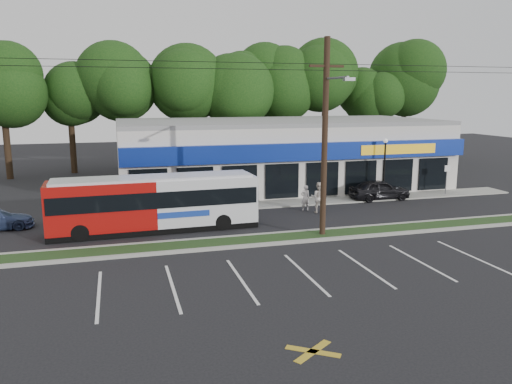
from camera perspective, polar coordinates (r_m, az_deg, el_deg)
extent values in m
plane|color=black|center=(24.36, 1.97, -6.20)|extent=(120.00, 120.00, 0.00)
cube|color=#1B3415|center=(25.26, 1.28, -5.42)|extent=(40.00, 1.60, 0.12)
cube|color=#9E9E93|center=(24.48, 1.87, -5.94)|extent=(40.00, 0.25, 0.14)
cube|color=#9E9E93|center=(26.04, 0.73, -4.90)|extent=(40.00, 0.25, 0.14)
cube|color=#9E9E93|center=(34.19, 5.38, -1.14)|extent=(32.00, 2.20, 0.10)
cube|color=beige|center=(40.47, 2.53, 4.29)|extent=(25.00, 12.00, 5.00)
cube|color=navy|center=(34.53, 5.80, 4.60)|extent=(25.00, 0.50, 1.20)
cube|color=black|center=(34.98, 5.63, 1.38)|extent=(24.00, 0.12, 2.40)
cube|color=gold|center=(37.42, 16.02, 4.73)|extent=(6.00, 0.06, 0.70)
cube|color=gray|center=(40.25, 2.57, 8.04)|extent=(25.00, 12.00, 0.30)
cylinder|color=black|center=(25.37, 7.86, 5.92)|extent=(0.30, 0.30, 10.00)
cube|color=black|center=(25.32, 8.08, 14.06)|extent=(1.80, 0.12, 0.12)
cylinder|color=#59595E|center=(24.20, 9.21, 12.76)|extent=(0.10, 2.40, 0.10)
cube|color=#59595E|center=(23.02, 10.59, 12.56)|extent=(0.50, 0.25, 0.15)
cylinder|color=black|center=(24.28, 1.37, 14.54)|extent=(50.00, 0.02, 0.02)
cylinder|color=black|center=(24.27, 1.37, 13.83)|extent=(50.00, 0.02, 0.02)
cylinder|color=black|center=(36.25, 14.44, 2.38)|extent=(0.12, 0.12, 4.00)
sphere|color=silver|center=(36.01, 14.60, 5.69)|extent=(0.30, 0.30, 0.30)
cylinder|color=#59595E|center=(38.96, 20.91, 1.24)|extent=(0.06, 0.06, 2.20)
cube|color=white|center=(38.79, 21.04, 2.54)|extent=(0.45, 0.04, 0.45)
cylinder|color=black|center=(49.17, -26.19, 4.78)|extent=(0.56, 0.56, 5.72)
sphere|color=black|center=(48.99, -26.75, 11.29)|extent=(6.76, 6.76, 6.76)
cylinder|color=black|center=(48.51, -20.36, 5.15)|extent=(0.56, 0.56, 5.72)
sphere|color=black|center=(48.34, -20.81, 11.75)|extent=(6.76, 6.76, 6.76)
cylinder|color=black|center=(48.37, -14.43, 5.48)|extent=(0.56, 0.56, 5.72)
sphere|color=black|center=(48.20, -14.75, 12.10)|extent=(6.76, 6.76, 6.76)
cylinder|color=black|center=(48.74, -8.52, 5.74)|extent=(0.56, 0.56, 5.72)
sphere|color=black|center=(48.57, -8.71, 12.32)|extent=(6.76, 6.76, 6.76)
cylinder|color=black|center=(49.62, -2.76, 5.93)|extent=(0.56, 0.56, 5.72)
sphere|color=black|center=(49.45, -2.82, 12.40)|extent=(6.76, 6.76, 6.76)
cylinder|color=black|center=(50.97, 2.76, 6.07)|extent=(0.56, 0.56, 5.72)
sphere|color=black|center=(50.81, 2.82, 12.36)|extent=(6.76, 6.76, 6.76)
cylinder|color=black|center=(52.77, 7.94, 6.14)|extent=(0.56, 0.56, 5.72)
sphere|color=black|center=(52.61, 8.11, 12.22)|extent=(6.76, 6.76, 6.76)
cylinder|color=black|center=(54.96, 12.75, 6.17)|extent=(0.56, 0.56, 5.72)
sphere|color=black|center=(54.81, 13.00, 12.00)|extent=(6.76, 6.76, 6.76)
cylinder|color=black|center=(57.51, 17.17, 6.15)|extent=(0.56, 0.56, 5.72)
sphere|color=black|center=(57.36, 17.48, 11.72)|extent=(6.76, 6.76, 6.76)
cube|color=#A20F0C|center=(27.18, -17.25, -1.45)|extent=(5.55, 2.44, 2.51)
cube|color=silver|center=(27.71, -5.86, -0.78)|extent=(5.55, 2.44, 2.51)
cube|color=black|center=(27.63, -11.39, -3.95)|extent=(11.02, 2.56, 0.32)
cube|color=black|center=(27.25, -11.52, -0.50)|extent=(10.81, 2.66, 0.87)
cube|color=black|center=(28.35, -0.38, -0.12)|extent=(0.12, 1.94, 1.28)
cube|color=#193899|center=(26.48, -8.24, -2.55)|extent=(2.74, 0.11, 0.32)
cube|color=silver|center=(27.07, -11.60, 1.59)|extent=(10.47, 2.36, 0.16)
cylinder|color=black|center=(26.47, -19.46, -4.44)|extent=(0.88, 0.28, 0.88)
cylinder|color=black|center=(28.45, -19.34, -3.39)|extent=(0.88, 0.28, 0.88)
cylinder|color=black|center=(27.16, -3.79, -3.45)|extent=(0.88, 0.28, 0.88)
cylinder|color=black|center=(29.09, -4.74, -2.49)|extent=(0.88, 0.28, 0.88)
imported|color=black|center=(35.96, 13.92, 0.27)|extent=(4.25, 1.74, 1.44)
imported|color=silver|center=(31.77, 5.65, -0.66)|extent=(0.61, 0.42, 1.63)
imported|color=silver|center=(31.23, 7.14, -0.62)|extent=(1.17, 1.10, 1.93)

